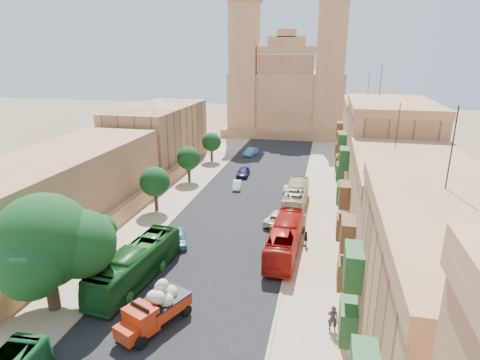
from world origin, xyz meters
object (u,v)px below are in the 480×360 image
at_px(car_blue_a, 179,238).
at_px(car_white_a, 237,185).
at_px(ficus_tree, 46,244).
at_px(bus_green_north, 136,264).
at_px(bus_red_east, 285,239).
at_px(olive_pickup, 289,229).
at_px(car_blue_b, 251,152).
at_px(street_tree_d, 211,142).
at_px(pedestrian_c, 306,239).
at_px(pedestrian_a, 333,318).
at_px(car_dkblue, 243,172).
at_px(church, 288,92).
at_px(street_tree_c, 189,158).
at_px(bus_cream_east, 296,197).
at_px(red_truck, 155,308).
at_px(car_white_b, 287,188).
at_px(street_tree_b, 155,182).
at_px(car_cream, 278,218).
at_px(street_tree_a, 102,230).

xyz_separation_m(car_blue_a, car_white_a, (1.89, 18.16, -0.13)).
relative_size(ficus_tree, car_blue_a, 2.29).
xyz_separation_m(bus_green_north, bus_red_east, (11.64, 7.63, -0.06)).
bearing_deg(olive_pickup, car_blue_b, 107.37).
height_order(street_tree_d, olive_pickup, street_tree_d).
bearing_deg(pedestrian_c, pedestrian_a, 2.58).
xyz_separation_m(bus_green_north, car_dkblue, (2.48, 31.42, -0.94)).
relative_size(church, pedestrian_a, 18.57).
relative_size(street_tree_c, bus_red_east, 0.50).
xyz_separation_m(street_tree_c, bus_red_east, (16.50, -19.50, -2.08)).
bearing_deg(car_blue_b, bus_cream_east, -55.71).
bearing_deg(red_truck, street_tree_d, 101.26).
distance_m(bus_green_north, car_blue_a, 7.34).
bearing_deg(car_white_a, street_tree_d, 109.38).
xyz_separation_m(street_tree_d, pedestrian_a, (21.00, -42.06, -2.47)).
distance_m(red_truck, bus_green_north, 6.49).
bearing_deg(car_blue_b, pedestrian_a, -61.02).
height_order(ficus_tree, car_dkblue, ficus_tree).
xyz_separation_m(bus_red_east, bus_cream_east, (0.00, 12.14, -0.06)).
relative_size(car_dkblue, car_white_b, 1.31).
bearing_deg(street_tree_c, street_tree_d, 90.00).
xyz_separation_m(olive_pickup, bus_green_north, (-11.64, -11.14, 0.59)).
relative_size(olive_pickup, bus_cream_east, 0.50).
xyz_separation_m(ficus_tree, car_blue_b, (5.36, 49.75, -4.70)).
distance_m(ficus_tree, bus_red_east, 20.60).
height_order(ficus_tree, car_blue_b, ficus_tree).
xyz_separation_m(olive_pickup, car_dkblue, (-9.15, 20.28, -0.34)).
relative_size(bus_green_north, bus_cream_east, 1.08).
distance_m(street_tree_c, pedestrian_a, 36.76).
height_order(street_tree_b, car_dkblue, street_tree_b).
bearing_deg(car_blue_a, car_dkblue, 64.12).
bearing_deg(bus_red_east, street_tree_d, -60.74).
xyz_separation_m(car_dkblue, car_white_b, (7.55, -5.99, -0.06)).
bearing_deg(bus_green_north, car_blue_a, 88.66).
height_order(ficus_tree, car_cream, ficus_tree).
xyz_separation_m(church, street_tree_d, (-10.00, -30.61, -6.07)).
bearing_deg(bus_green_north, pedestrian_a, -3.79).
bearing_deg(car_white_b, car_dkblue, -44.77).
xyz_separation_m(bus_green_north, bus_cream_east, (11.64, 19.77, -0.12)).
distance_m(bus_cream_east, pedestrian_c, 10.44).
relative_size(street_tree_a, car_white_a, 1.29).
height_order(street_tree_a, pedestrian_c, street_tree_a).
distance_m(olive_pickup, car_white_b, 14.39).
bearing_deg(street_tree_b, car_blue_b, 78.72).
bearing_deg(bus_cream_east, street_tree_c, -23.29).
bearing_deg(car_white_a, street_tree_b, -137.08).
distance_m(car_blue_a, pedestrian_a, 18.23).
distance_m(street_tree_a, car_white_b, 26.91).
height_order(car_dkblue, pedestrian_c, pedestrian_c).
bearing_deg(car_white_b, bus_cream_east, 99.50).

